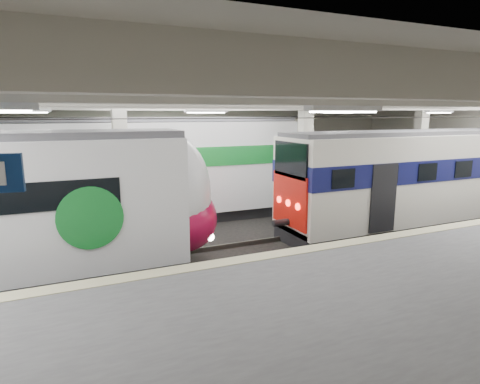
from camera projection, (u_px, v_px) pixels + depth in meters
name	position (u px, v px, depth m)	size (l,w,h in m)	color
station_hall	(249.00, 169.00, 11.76)	(36.00, 24.00, 5.75)	black
modern_emu	(0.00, 215.00, 10.89)	(13.52, 2.79, 4.38)	white
older_rer	(416.00, 178.00, 16.94)	(12.49, 2.76, 4.16)	silver
far_train	(134.00, 170.00, 17.56)	(14.78, 3.15, 4.68)	white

